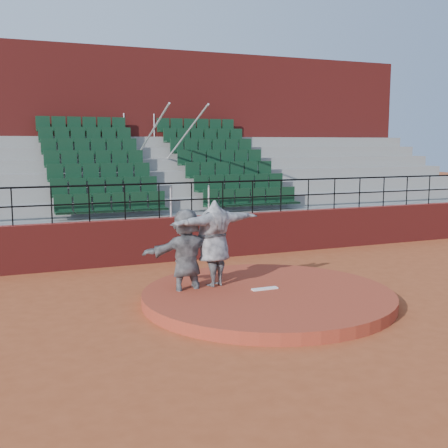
{
  "coord_description": "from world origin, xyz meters",
  "views": [
    {
      "loc": [
        -5.48,
        -10.66,
        3.46
      ],
      "look_at": [
        0.0,
        2.5,
        1.4
      ],
      "focal_mm": 45.0,
      "sensor_mm": 36.0,
      "label": 1
    }
  ],
  "objects": [
    {
      "name": "ground",
      "position": [
        0.0,
        0.0,
        0.0
      ],
      "size": [
        90.0,
        90.0,
        0.0
      ],
      "primitive_type": "plane",
      "color": "#9A4522",
      "rests_on": "ground"
    },
    {
      "name": "fielder",
      "position": [
        -1.59,
        0.86,
        1.03
      ],
      "size": [
        1.96,
        0.83,
        2.06
      ],
      "primitive_type": "imported",
      "rotation": [
        0.0,
        0.0,
        3.26
      ],
      "color": "black",
      "rests_on": "ground"
    },
    {
      "name": "press_box_facade",
      "position": [
        0.0,
        12.6,
        3.55
      ],
      "size": [
        24.0,
        3.0,
        7.1
      ],
      "primitive_type": "cube",
      "color": "maroon",
      "rests_on": "ground"
    },
    {
      "name": "pitchers_mound",
      "position": [
        0.0,
        0.0,
        0.12
      ],
      "size": [
        5.5,
        5.5,
        0.25
      ],
      "primitive_type": "cylinder",
      "color": "#993622",
      "rests_on": "ground"
    },
    {
      "name": "seating_deck",
      "position": [
        0.0,
        8.65,
        1.44
      ],
      "size": [
        24.0,
        5.97,
        4.63
      ],
      "color": "gray",
      "rests_on": "ground"
    },
    {
      "name": "pitcher",
      "position": [
        -0.92,
        0.9,
        1.23
      ],
      "size": [
        2.49,
        1.29,
        1.95
      ],
      "primitive_type": "imported",
      "rotation": [
        0.0,
        0.0,
        3.42
      ],
      "color": "black",
      "rests_on": "pitchers_mound"
    },
    {
      "name": "pitching_rubber",
      "position": [
        0.0,
        0.15,
        0.27
      ],
      "size": [
        0.6,
        0.15,
        0.03
      ],
      "primitive_type": "cube",
      "color": "white",
      "rests_on": "pitchers_mound"
    },
    {
      "name": "wall_railing",
      "position": [
        0.0,
        5.0,
        2.03
      ],
      "size": [
        24.04,
        0.05,
        1.03
      ],
      "color": "black",
      "rests_on": "boundary_wall"
    },
    {
      "name": "boundary_wall",
      "position": [
        0.0,
        5.0,
        0.65
      ],
      "size": [
        24.0,
        0.3,
        1.3
      ],
      "primitive_type": "cube",
      "color": "maroon",
      "rests_on": "ground"
    }
  ]
}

